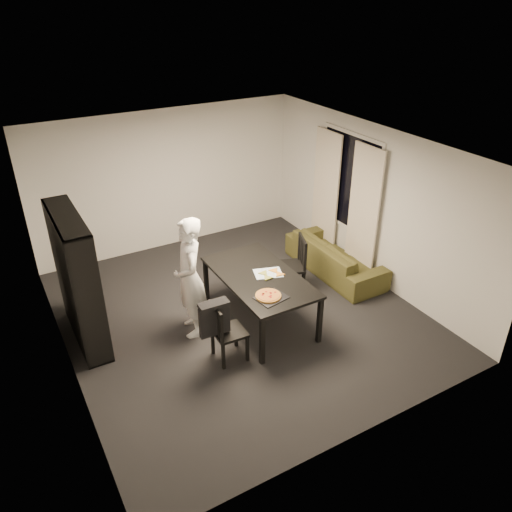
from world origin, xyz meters
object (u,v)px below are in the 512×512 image
dining_table (259,280)px  chair_right (295,261)px  bookshelf (78,280)px  chair_left (223,329)px  pepperoni_pizza (268,296)px  baking_tray (271,298)px  person (190,278)px  sofa (335,257)px

dining_table → chair_right: size_ratio=1.90×
bookshelf → chair_left: size_ratio=2.15×
bookshelf → pepperoni_pizza: bookshelf is taller
chair_right → baking_tray: chair_right is taller
chair_right → person: 1.91m
baking_tray → dining_table: bearing=75.2°
dining_table → person: size_ratio=1.04×
bookshelf → sofa: 4.28m
bookshelf → pepperoni_pizza: size_ratio=5.43×
dining_table → chair_right: bearing=24.4°
sofa → baking_tray: bearing=120.0°
chair_left → person: (-0.11, 0.80, 0.39)m
chair_left → baking_tray: size_ratio=2.21×
pepperoni_pizza → dining_table: bearing=71.8°
dining_table → person: 1.02m
bookshelf → chair_left: (1.49, -1.43, -0.45)m
baking_tray → person: bearing=134.5°
chair_right → sofa: bearing=120.9°
chair_left → sofa: chair_left is taller
bookshelf → baking_tray: bearing=-33.8°
dining_table → person: (-0.97, 0.25, 0.19)m
pepperoni_pizza → sofa: bearing=28.9°
dining_table → chair_left: (-0.86, -0.55, -0.20)m
chair_right → pepperoni_pizza: size_ratio=2.79×
bookshelf → baking_tray: bookshelf is taller
bookshelf → chair_left: 2.11m
baking_tray → sofa: baking_tray is taller
baking_tray → pepperoni_pizza: size_ratio=1.14×
bookshelf → baking_tray: size_ratio=4.75×
person → sofa: bearing=110.2°
bookshelf → person: 1.52m
bookshelf → sofa: bearing=-4.0°
dining_table → baking_tray: 0.61m
sofa → pepperoni_pizza: bearing=118.9°
person → pepperoni_pizza: (0.79, -0.80, -0.09)m
dining_table → pepperoni_pizza: 0.58m
person → baking_tray: size_ratio=4.47×
person → sofa: 2.93m
baking_tray → chair_left: bearing=177.2°
chair_left → baking_tray: (0.71, -0.04, 0.28)m
dining_table → sofa: bearing=17.4°
sofa → dining_table: bearing=107.4°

